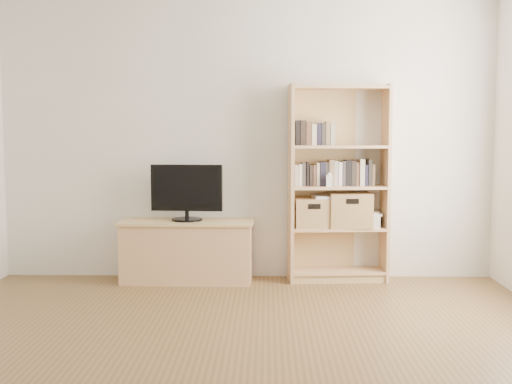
{
  "coord_description": "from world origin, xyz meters",
  "views": [
    {
      "loc": [
        0.18,
        -3.39,
        1.35
      ],
      "look_at": [
        0.09,
        1.9,
        0.85
      ],
      "focal_mm": 45.0,
      "sensor_mm": 36.0,
      "label": 1
    }
  ],
  "objects_px": {
    "basket_left": "(312,213)",
    "bookshelf": "(338,184)",
    "television": "(187,193)",
    "basket_right": "(350,210)",
    "laptop": "(330,197)",
    "tv_stand": "(187,252)",
    "baby_monitor": "(329,181)"
  },
  "relations": [
    {
      "from": "bookshelf",
      "to": "baby_monitor",
      "type": "xyz_separation_m",
      "value": [
        -0.09,
        -0.1,
        0.03
      ]
    },
    {
      "from": "television",
      "to": "baby_monitor",
      "type": "relative_size",
      "value": 6.26
    },
    {
      "from": "tv_stand",
      "to": "television",
      "type": "bearing_deg",
      "value": -178.83
    },
    {
      "from": "baby_monitor",
      "to": "tv_stand",
      "type": "bearing_deg",
      "value": 177.41
    },
    {
      "from": "basket_right",
      "to": "laptop",
      "type": "distance_m",
      "value": 0.22
    },
    {
      "from": "television",
      "to": "basket_right",
      "type": "height_order",
      "value": "television"
    },
    {
      "from": "tv_stand",
      "to": "laptop",
      "type": "xyz_separation_m",
      "value": [
        1.28,
        0.04,
        0.5
      ]
    },
    {
      "from": "television",
      "to": "basket_right",
      "type": "distance_m",
      "value": 1.47
    },
    {
      "from": "bookshelf",
      "to": "laptop",
      "type": "bearing_deg",
      "value": -171.21
    },
    {
      "from": "laptop",
      "to": "bookshelf",
      "type": "bearing_deg",
      "value": 4.14
    },
    {
      "from": "tv_stand",
      "to": "bookshelf",
      "type": "xyz_separation_m",
      "value": [
        1.35,
        0.06,
        0.62
      ]
    },
    {
      "from": "baby_monitor",
      "to": "laptop",
      "type": "bearing_deg",
      "value": 76.01
    },
    {
      "from": "basket_right",
      "to": "laptop",
      "type": "xyz_separation_m",
      "value": [
        -0.18,
        -0.02,
        0.12
      ]
    },
    {
      "from": "tv_stand",
      "to": "television",
      "type": "distance_m",
      "value": 0.54
    },
    {
      "from": "basket_left",
      "to": "bookshelf",
      "type": "bearing_deg",
      "value": 0.03
    },
    {
      "from": "baby_monitor",
      "to": "basket_left",
      "type": "relative_size",
      "value": 0.32
    },
    {
      "from": "baby_monitor",
      "to": "basket_left",
      "type": "height_order",
      "value": "baby_monitor"
    },
    {
      "from": "tv_stand",
      "to": "laptop",
      "type": "height_order",
      "value": "laptop"
    },
    {
      "from": "television",
      "to": "baby_monitor",
      "type": "distance_m",
      "value": 1.27
    },
    {
      "from": "tv_stand",
      "to": "basket_right",
      "type": "relative_size",
      "value": 3.08
    },
    {
      "from": "television",
      "to": "basket_left",
      "type": "height_order",
      "value": "television"
    },
    {
      "from": "tv_stand",
      "to": "baby_monitor",
      "type": "relative_size",
      "value": 11.28
    },
    {
      "from": "basket_left",
      "to": "basket_right",
      "type": "distance_m",
      "value": 0.34
    },
    {
      "from": "bookshelf",
      "to": "laptop",
      "type": "height_order",
      "value": "bookshelf"
    },
    {
      "from": "basket_right",
      "to": "laptop",
      "type": "bearing_deg",
      "value": -175.36
    },
    {
      "from": "tv_stand",
      "to": "laptop",
      "type": "bearing_deg",
      "value": 3.11
    },
    {
      "from": "television",
      "to": "basket_left",
      "type": "xyz_separation_m",
      "value": [
        1.12,
        0.04,
        -0.18
      ]
    },
    {
      "from": "baby_monitor",
      "to": "laptop",
      "type": "relative_size",
      "value": 0.33
    },
    {
      "from": "tv_stand",
      "to": "basket_left",
      "type": "distance_m",
      "value": 1.18
    },
    {
      "from": "basket_left",
      "to": "laptop",
      "type": "height_order",
      "value": "laptop"
    },
    {
      "from": "bookshelf",
      "to": "basket_right",
      "type": "height_order",
      "value": "bookshelf"
    },
    {
      "from": "television",
      "to": "basket_left",
      "type": "distance_m",
      "value": 1.14
    }
  ]
}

